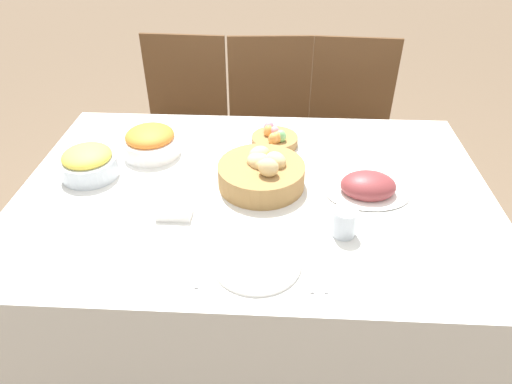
# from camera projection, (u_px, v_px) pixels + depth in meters

# --- Properties ---
(ground_plane) EXTENTS (12.00, 12.00, 0.00)m
(ground_plane) POSITION_uv_depth(u_px,v_px,m) (255.00, 328.00, 1.94)
(ground_plane) COLOR brown
(dining_table) EXTENTS (1.55, 1.05, 0.73)m
(dining_table) POSITION_uv_depth(u_px,v_px,m) (255.00, 266.00, 1.73)
(dining_table) COLOR silver
(dining_table) RESTS_ON ground
(chair_far_center) EXTENTS (0.45, 0.45, 0.93)m
(chair_far_center) POSITION_uv_depth(u_px,v_px,m) (270.00, 128.00, 2.34)
(chair_far_center) COLOR brown
(chair_far_center) RESTS_ON ground
(chair_far_left) EXTENTS (0.44, 0.44, 0.93)m
(chair_far_left) POSITION_uv_depth(u_px,v_px,m) (184.00, 126.00, 2.36)
(chair_far_left) COLOR brown
(chair_far_left) RESTS_ON ground
(chair_far_right) EXTENTS (0.45, 0.45, 0.93)m
(chair_far_right) POSITION_uv_depth(u_px,v_px,m) (349.00, 130.00, 2.32)
(chair_far_right) COLOR brown
(chair_far_right) RESTS_ON ground
(bread_basket) EXTENTS (0.29, 0.29, 0.14)m
(bread_basket) POSITION_uv_depth(u_px,v_px,m) (262.00, 173.00, 1.50)
(bread_basket) COLOR #9E7542
(bread_basket) RESTS_ON dining_table
(egg_basket) EXTENTS (0.18, 0.18, 0.08)m
(egg_basket) POSITION_uv_depth(u_px,v_px,m) (274.00, 139.00, 1.73)
(egg_basket) COLOR #9E7542
(egg_basket) RESTS_ON dining_table
(ham_platter) EXTENTS (0.27, 0.19, 0.08)m
(ham_platter) POSITION_uv_depth(u_px,v_px,m) (368.00, 187.00, 1.47)
(ham_platter) COLOR white
(ham_platter) RESTS_ON dining_table
(carrot_bowl) EXTENTS (0.21, 0.21, 0.11)m
(carrot_bowl) POSITION_uv_depth(u_px,v_px,m) (151.00, 142.00, 1.66)
(carrot_bowl) COLOR white
(carrot_bowl) RESTS_ON dining_table
(pineapple_bowl) EXTENTS (0.19, 0.19, 0.11)m
(pineapple_bowl) POSITION_uv_depth(u_px,v_px,m) (88.00, 163.00, 1.55)
(pineapple_bowl) COLOR silver
(pineapple_bowl) RESTS_ON dining_table
(dinner_plate) EXTENTS (0.24, 0.24, 0.01)m
(dinner_plate) POSITION_uv_depth(u_px,v_px,m) (257.00, 262.00, 1.22)
(dinner_plate) COLOR white
(dinner_plate) RESTS_ON dining_table
(fork) EXTENTS (0.02, 0.20, 0.00)m
(fork) POSITION_uv_depth(u_px,v_px,m) (203.00, 260.00, 1.23)
(fork) COLOR #B7B7BC
(fork) RESTS_ON dining_table
(knife) EXTENTS (0.02, 0.20, 0.00)m
(knife) POSITION_uv_depth(u_px,v_px,m) (311.00, 264.00, 1.22)
(knife) COLOR #B7B7BC
(knife) RESTS_ON dining_table
(spoon) EXTENTS (0.02, 0.20, 0.00)m
(spoon) POSITION_uv_depth(u_px,v_px,m) (322.00, 265.00, 1.22)
(spoon) COLOR #B7B7BC
(spoon) RESTS_ON dining_table
(drinking_cup) EXTENTS (0.07, 0.07, 0.08)m
(drinking_cup) POSITION_uv_depth(u_px,v_px,m) (344.00, 222.00, 1.30)
(drinking_cup) COLOR silver
(drinking_cup) RESTS_ON dining_table
(butter_dish) EXTENTS (0.10, 0.07, 0.03)m
(butter_dish) POSITION_uv_depth(u_px,v_px,m) (174.00, 212.00, 1.38)
(butter_dish) COLOR white
(butter_dish) RESTS_ON dining_table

